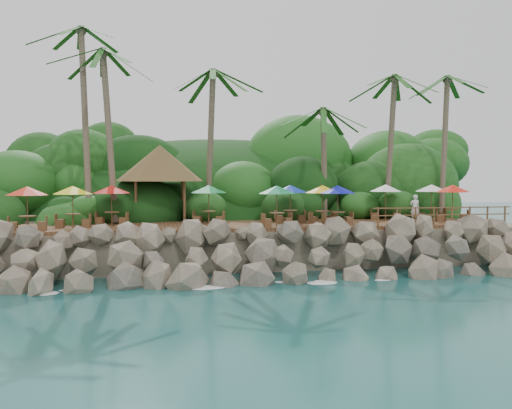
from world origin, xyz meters
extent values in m
plane|color=#19514F|center=(0.00, 0.00, 0.00)|extent=(140.00, 140.00, 0.00)
cube|color=gray|center=(0.00, 16.00, 1.05)|extent=(32.00, 25.20, 2.10)
ellipsoid|color=#143811|center=(0.00, 23.50, 0.00)|extent=(44.80, 28.00, 15.40)
cube|color=brown|center=(0.00, 6.00, 2.20)|extent=(26.00, 5.00, 0.20)
ellipsoid|color=white|center=(-12.00, 0.30, 0.03)|extent=(1.20, 0.80, 0.06)
ellipsoid|color=white|center=(-9.00, 0.30, 0.03)|extent=(1.20, 0.80, 0.06)
ellipsoid|color=white|center=(-6.00, 0.30, 0.03)|extent=(1.20, 0.80, 0.06)
ellipsoid|color=white|center=(-3.00, 0.30, 0.03)|extent=(1.20, 0.80, 0.06)
ellipsoid|color=white|center=(0.00, 0.30, 0.03)|extent=(1.20, 0.80, 0.06)
ellipsoid|color=white|center=(3.00, 0.30, 0.03)|extent=(1.20, 0.80, 0.06)
ellipsoid|color=white|center=(6.00, 0.30, 0.03)|extent=(1.20, 0.80, 0.06)
ellipsoid|color=white|center=(9.00, 0.30, 0.03)|extent=(1.20, 0.80, 0.06)
ellipsoid|color=white|center=(12.00, 0.30, 0.03)|extent=(1.20, 0.80, 0.06)
cylinder|color=brown|center=(-8.16, 8.35, 7.37)|extent=(1.18, 1.94, 10.07)
ellipsoid|color=#23601E|center=(-8.16, 8.35, 12.44)|extent=(6.00, 6.00, 2.40)
cylinder|color=brown|center=(-9.57, 9.14, 8.19)|extent=(1.05, 3.00, 11.56)
ellipsoid|color=#23601E|center=(-9.57, 9.14, 14.08)|extent=(6.00, 6.00, 2.40)
cylinder|color=brown|center=(-2.22, 9.46, 6.86)|extent=(0.76, 1.24, 9.12)
ellipsoid|color=#23601E|center=(-2.22, 9.46, 11.43)|extent=(6.00, 6.00, 2.40)
cylinder|color=brown|center=(5.05, 9.28, 5.79)|extent=(0.71, 0.65, 6.98)
ellipsoid|color=#23601E|center=(5.05, 9.28, 9.28)|extent=(6.00, 6.00, 2.40)
cylinder|color=brown|center=(13.26, 8.97, 7.01)|extent=(1.47, 1.72, 9.34)
ellipsoid|color=#23601E|center=(13.26, 8.97, 11.71)|extent=(6.00, 6.00, 2.40)
cylinder|color=brown|center=(9.44, 8.96, 6.86)|extent=(0.73, 0.97, 9.13)
ellipsoid|color=#23601E|center=(9.44, 8.96, 11.43)|extent=(6.00, 6.00, 2.40)
cylinder|color=brown|center=(-6.70, 8.15, 3.50)|extent=(0.16, 0.16, 2.40)
cylinder|color=brown|center=(-3.90, 8.15, 3.50)|extent=(0.16, 0.16, 2.40)
cylinder|color=brown|center=(-6.70, 10.95, 3.50)|extent=(0.16, 0.16, 2.40)
cylinder|color=brown|center=(-3.90, 10.95, 3.50)|extent=(0.16, 0.16, 2.40)
cone|color=brown|center=(-5.30, 9.55, 5.80)|extent=(5.25, 5.25, 2.20)
cylinder|color=brown|center=(-9.83, 5.64, 2.66)|extent=(0.08, 0.08, 0.71)
cylinder|color=brown|center=(-9.83, 5.64, 3.02)|extent=(0.81, 0.81, 0.05)
cylinder|color=brown|center=(-9.83, 5.64, 3.36)|extent=(0.05, 0.05, 2.12)
cone|color=yellow|center=(-9.83, 5.64, 4.27)|extent=(2.02, 2.02, 0.43)
cube|color=brown|center=(-10.50, 5.70, 2.52)|extent=(0.44, 0.44, 0.44)
cube|color=brown|center=(-9.16, 5.57, 2.52)|extent=(0.44, 0.44, 0.44)
cylinder|color=brown|center=(4.27, 4.40, 2.66)|extent=(0.08, 0.08, 0.71)
cylinder|color=brown|center=(4.27, 4.40, 3.02)|extent=(0.81, 0.81, 0.05)
cylinder|color=brown|center=(4.27, 4.40, 3.36)|extent=(0.05, 0.05, 2.12)
cone|color=#0C119D|center=(4.27, 4.40, 4.27)|extent=(2.02, 2.02, 0.43)
cube|color=brown|center=(3.61, 4.28, 2.52)|extent=(0.47, 0.47, 0.44)
cube|color=brown|center=(4.93, 4.52, 2.52)|extent=(0.47, 0.47, 0.44)
cylinder|color=brown|center=(3.68, 5.29, 2.66)|extent=(0.08, 0.08, 0.71)
cylinder|color=brown|center=(3.68, 5.29, 3.02)|extent=(0.81, 0.81, 0.05)
cylinder|color=brown|center=(3.68, 5.29, 3.36)|extent=(0.05, 0.05, 2.12)
cone|color=yellow|center=(3.68, 5.29, 4.27)|extent=(2.02, 2.02, 0.43)
cube|color=brown|center=(3.07, 5.01, 2.52)|extent=(0.53, 0.53, 0.44)
cube|color=brown|center=(4.30, 5.56, 2.52)|extent=(0.53, 0.53, 0.44)
cylinder|color=brown|center=(11.80, 5.43, 2.66)|extent=(0.08, 0.08, 0.71)
cylinder|color=brown|center=(11.80, 5.43, 3.02)|extent=(0.81, 0.81, 0.05)
cylinder|color=brown|center=(11.80, 5.43, 3.36)|extent=(0.05, 0.05, 2.12)
cone|color=red|center=(11.80, 5.43, 4.27)|extent=(2.02, 2.02, 0.43)
cube|color=brown|center=(11.17, 5.67, 2.52)|extent=(0.52, 0.52, 0.44)
cube|color=brown|center=(12.43, 5.19, 2.52)|extent=(0.52, 0.52, 0.44)
cylinder|color=brown|center=(8.40, 7.31, 2.66)|extent=(0.08, 0.08, 0.71)
cylinder|color=brown|center=(8.40, 7.31, 3.02)|extent=(0.81, 0.81, 0.05)
cylinder|color=brown|center=(8.40, 7.31, 3.36)|extent=(0.05, 0.05, 2.12)
cone|color=white|center=(8.40, 7.31, 4.27)|extent=(2.02, 2.02, 0.43)
cube|color=brown|center=(7.78, 7.58, 2.52)|extent=(0.53, 0.53, 0.44)
cube|color=brown|center=(9.02, 7.04, 2.52)|extent=(0.53, 0.53, 0.44)
cylinder|color=brown|center=(-2.62, 6.52, 2.66)|extent=(0.08, 0.08, 0.71)
cylinder|color=brown|center=(-2.62, 6.52, 3.02)|extent=(0.81, 0.81, 0.05)
cylinder|color=brown|center=(-2.62, 6.52, 3.36)|extent=(0.05, 0.05, 2.12)
cone|color=#0D7D36|center=(-2.62, 6.52, 4.27)|extent=(2.02, 2.02, 0.43)
cube|color=brown|center=(-3.24, 6.78, 2.52)|extent=(0.53, 0.53, 0.44)
cube|color=brown|center=(-2.00, 6.26, 2.52)|extent=(0.53, 0.53, 0.44)
cylinder|color=brown|center=(2.06, 6.29, 2.66)|extent=(0.08, 0.08, 0.71)
cylinder|color=brown|center=(2.06, 6.29, 3.02)|extent=(0.81, 0.81, 0.05)
cylinder|color=brown|center=(2.06, 6.29, 3.36)|extent=(0.05, 0.05, 2.12)
cone|color=#0C2B9D|center=(2.06, 6.29, 4.27)|extent=(2.02, 2.02, 0.43)
cube|color=brown|center=(1.39, 6.30, 2.52)|extent=(0.41, 0.41, 0.44)
cube|color=brown|center=(2.74, 6.28, 2.52)|extent=(0.41, 0.41, 0.44)
cylinder|color=brown|center=(0.84, 4.40, 2.66)|extent=(0.08, 0.08, 0.71)
cylinder|color=brown|center=(0.84, 4.40, 3.02)|extent=(0.81, 0.81, 0.05)
cylinder|color=brown|center=(0.84, 4.40, 3.36)|extent=(0.05, 0.05, 2.12)
cone|color=#0C723C|center=(0.84, 4.40, 4.27)|extent=(2.02, 2.02, 0.43)
cube|color=brown|center=(0.21, 4.16, 2.52)|extent=(0.52, 0.52, 0.44)
cube|color=brown|center=(1.47, 4.64, 2.52)|extent=(0.52, 0.52, 0.44)
cylinder|color=brown|center=(11.15, 6.73, 2.66)|extent=(0.08, 0.08, 0.71)
cylinder|color=brown|center=(11.15, 6.73, 3.02)|extent=(0.81, 0.81, 0.05)
cylinder|color=brown|center=(11.15, 6.73, 3.36)|extent=(0.05, 0.05, 2.12)
cone|color=white|center=(11.15, 6.73, 4.27)|extent=(2.02, 2.02, 0.43)
cube|color=brown|center=(10.47, 6.77, 2.52)|extent=(0.43, 0.43, 0.44)
cube|color=brown|center=(11.82, 6.68, 2.52)|extent=(0.43, 0.43, 0.44)
cylinder|color=brown|center=(-7.95, 6.68, 2.66)|extent=(0.08, 0.08, 0.71)
cylinder|color=brown|center=(-7.95, 6.68, 3.02)|extent=(0.81, 0.81, 0.05)
cylinder|color=brown|center=(-7.95, 6.68, 3.36)|extent=(0.05, 0.05, 2.12)
cone|color=red|center=(-7.95, 6.68, 4.27)|extent=(2.02, 2.02, 0.43)
cube|color=brown|center=(-8.59, 6.87, 2.52)|extent=(0.50, 0.50, 0.44)
cube|color=brown|center=(-7.30, 6.48, 2.52)|extent=(0.50, 0.50, 0.44)
cylinder|color=brown|center=(-11.80, 4.40, 2.66)|extent=(0.08, 0.08, 0.71)
cylinder|color=brown|center=(-11.80, 4.40, 3.02)|extent=(0.81, 0.81, 0.05)
cylinder|color=brown|center=(-11.80, 4.40, 3.36)|extent=(0.05, 0.05, 2.12)
cone|color=red|center=(-11.80, 4.40, 4.27)|extent=(2.02, 2.02, 0.43)
cube|color=brown|center=(-12.47, 4.35, 2.52)|extent=(0.43, 0.43, 0.44)
cube|color=brown|center=(-11.13, 4.45, 2.52)|extent=(0.43, 0.43, 0.44)
cylinder|color=brown|center=(6.31, 3.65, 2.80)|extent=(0.10, 0.10, 1.00)
cylinder|color=brown|center=(7.41, 3.65, 2.80)|extent=(0.10, 0.10, 1.00)
cylinder|color=brown|center=(8.51, 3.65, 2.80)|extent=(0.10, 0.10, 1.00)
cylinder|color=brown|center=(9.61, 3.65, 2.80)|extent=(0.10, 0.10, 1.00)
cylinder|color=brown|center=(10.71, 3.65, 2.80)|extent=(0.10, 0.10, 1.00)
cylinder|color=brown|center=(11.81, 3.65, 2.80)|extent=(0.10, 0.10, 1.00)
cylinder|color=brown|center=(12.91, 3.65, 2.80)|extent=(0.10, 0.10, 1.00)
cylinder|color=brown|center=(14.01, 3.65, 2.80)|extent=(0.10, 0.10, 1.00)
cube|color=brown|center=(10.16, 3.65, 3.25)|extent=(8.30, 0.06, 0.06)
cube|color=brown|center=(10.16, 3.65, 2.85)|extent=(8.30, 0.06, 0.06)
imported|color=white|center=(9.68, 6.00, 3.10)|extent=(0.62, 0.45, 1.60)
camera|label=1|loc=(-5.55, -23.44, 4.97)|focal=37.34mm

